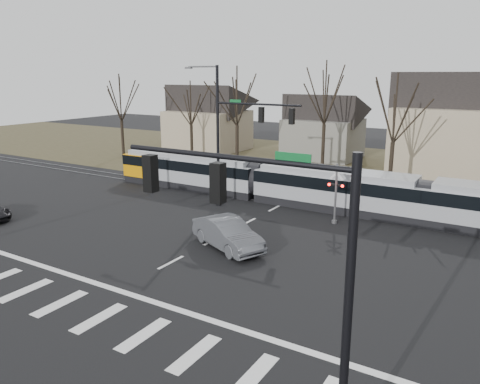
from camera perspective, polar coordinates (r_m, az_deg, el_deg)
The scene contains 15 objects.
ground at distance 23.68m, azimuth -11.53°, elevation -10.02°, with size 140.00×140.00×0.00m, color black.
grass_verge at distance 50.86m, azimuth 13.57°, elevation 2.94°, with size 140.00×28.00×0.01m, color #38331E.
crosswalk at distance 21.24m, azimuth -19.03°, elevation -13.49°, with size 27.00×2.60×0.01m.
stop_line at distance 22.53m, azimuth -14.68°, elevation -11.51°, with size 28.00×0.35×0.01m, color silver.
lane_dashes at distance 36.30m, azimuth 5.73°, elevation -1.19°, with size 0.18×30.00×0.01m.
rail_pair at distance 36.12m, azimuth 5.60°, elevation -1.22°, with size 90.00×1.52×0.06m.
tram at distance 34.53m, azimuth 11.37°, elevation 0.54°, with size 38.90×2.89×2.95m.
sedan at distance 26.50m, azimuth -1.54°, elevation -5.08°, with size 5.44×3.80×1.70m, color #52555A.
signal_pole_near_right at distance 11.68m, azimuth 4.38°, elevation -8.20°, with size 6.72×0.44×8.00m.
signal_pole_far at distance 33.30m, azimuth -0.43°, elevation 7.48°, with size 9.28×0.44×10.20m.
rail_crossing_signal at distance 31.11m, azimuth 11.57°, elevation -0.44°, with size 1.08×0.36×4.00m.
tree_row at distance 43.87m, azimuth 14.00°, elevation 7.78°, with size 59.20×7.20×10.00m.
house_a at distance 60.94m, azimuth -3.97°, elevation 9.35°, with size 9.72×8.64×8.60m.
house_b at distance 55.66m, azimuth 10.15°, elevation 8.19°, with size 8.64×7.56×7.65m.
house_c at distance 49.22m, azimuth 24.39°, elevation 7.87°, with size 10.80×8.64×10.10m.
Camera 1 is at (14.93, -15.66, 9.61)m, focal length 35.00 mm.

